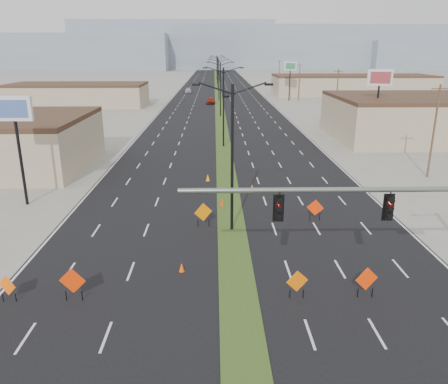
{
  "coord_description": "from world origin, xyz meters",
  "views": [
    {
      "loc": [
        -1.17,
        -16.35,
        11.99
      ],
      "look_at": [
        -0.57,
        10.73,
        3.2
      ],
      "focal_mm": 35.0,
      "sensor_mm": 36.0,
      "label": 1
    }
  ],
  "objects_px": {
    "car_far": "(188,91)",
    "construction_sign_4": "(367,280)",
    "signal_mast": "(428,217)",
    "construction_sign_1": "(72,282)",
    "streetlight_1": "(223,105)",
    "streetlight_5": "(217,69)",
    "cone_3": "(208,178)",
    "construction_sign_0": "(7,286)",
    "construction_sign_2": "(203,213)",
    "pole_sign_east_near": "(379,83)",
    "cone_2": "(252,187)",
    "cone_0": "(182,267)",
    "car_mid": "(226,94)",
    "streetlight_0": "(232,154)",
    "car_left": "(211,101)",
    "pole_sign_east_far": "(290,69)",
    "streetlight_2": "(220,87)",
    "construction_sign_3": "(297,282)",
    "cone_1": "(222,202)",
    "construction_sign_5": "(315,208)",
    "streetlight_3": "(219,78)",
    "streetlight_6": "(217,67)",
    "pole_sign_west": "(15,118)",
    "streetlight_4": "(218,73)"
  },
  "relations": [
    {
      "from": "pole_sign_east_near",
      "to": "streetlight_0",
      "type": "bearing_deg",
      "value": -108.62
    },
    {
      "from": "construction_sign_0",
      "to": "pole_sign_east_near",
      "type": "bearing_deg",
      "value": 75.33
    },
    {
      "from": "car_left",
      "to": "car_far",
      "type": "height_order",
      "value": "car_left"
    },
    {
      "from": "construction_sign_2",
      "to": "cone_3",
      "type": "bearing_deg",
      "value": 66.2
    },
    {
      "from": "cone_1",
      "to": "car_mid",
      "type": "bearing_deg",
      "value": 88.29
    },
    {
      "from": "car_far",
      "to": "construction_sign_4",
      "type": "height_order",
      "value": "construction_sign_4"
    },
    {
      "from": "car_far",
      "to": "pole_sign_east_far",
      "type": "distance_m",
      "value": 35.07
    },
    {
      "from": "car_far",
      "to": "pole_sign_east_near",
      "type": "height_order",
      "value": "pole_sign_east_near"
    },
    {
      "from": "streetlight_3",
      "to": "streetlight_6",
      "type": "relative_size",
      "value": 1.0
    },
    {
      "from": "car_left",
      "to": "cone_3",
      "type": "height_order",
      "value": "car_left"
    },
    {
      "from": "streetlight_0",
      "to": "streetlight_4",
      "type": "xyz_separation_m",
      "value": [
        0.0,
        112.0,
        0.0
      ]
    },
    {
      "from": "streetlight_0",
      "to": "signal_mast",
      "type": "bearing_deg",
      "value": -49.46
    },
    {
      "from": "construction_sign_2",
      "to": "pole_sign_east_near",
      "type": "height_order",
      "value": "pole_sign_east_near"
    },
    {
      "from": "streetlight_4",
      "to": "construction_sign_1",
      "type": "bearing_deg",
      "value": -93.91
    },
    {
      "from": "cone_3",
      "to": "construction_sign_4",
      "type": "bearing_deg",
      "value": -68.53
    },
    {
      "from": "car_mid",
      "to": "construction_sign_0",
      "type": "xyz_separation_m",
      "value": [
        -13.54,
        -101.6,
        0.21
      ]
    },
    {
      "from": "streetlight_5",
      "to": "construction_sign_4",
      "type": "xyz_separation_m",
      "value": [
        6.44,
        -149.0,
        -4.42
      ]
    },
    {
      "from": "construction_sign_5",
      "to": "cone_1",
      "type": "distance_m",
      "value": 7.58
    },
    {
      "from": "streetlight_6",
      "to": "construction_sign_5",
      "type": "xyz_separation_m",
      "value": [
        6.2,
        -166.44,
        -4.45
      ]
    },
    {
      "from": "construction_sign_1",
      "to": "construction_sign_3",
      "type": "relative_size",
      "value": 1.16
    },
    {
      "from": "streetlight_3",
      "to": "pole_sign_east_far",
      "type": "distance_m",
      "value": 17.8
    },
    {
      "from": "car_far",
      "to": "cone_2",
      "type": "relative_size",
      "value": 7.88
    },
    {
      "from": "construction_sign_2",
      "to": "construction_sign_3",
      "type": "distance_m",
      "value": 10.77
    },
    {
      "from": "streetlight_1",
      "to": "streetlight_5",
      "type": "distance_m",
      "value": 112.0
    },
    {
      "from": "streetlight_1",
      "to": "construction_sign_4",
      "type": "xyz_separation_m",
      "value": [
        6.44,
        -37.0,
        -4.42
      ]
    },
    {
      "from": "streetlight_4",
      "to": "construction_sign_1",
      "type": "height_order",
      "value": "streetlight_4"
    },
    {
      "from": "construction_sign_0",
      "to": "construction_sign_2",
      "type": "bearing_deg",
      "value": 69.96
    },
    {
      "from": "construction_sign_1",
      "to": "pole_sign_east_far",
      "type": "xyz_separation_m",
      "value": [
        25.9,
        91.88,
        6.58
      ]
    },
    {
      "from": "cone_1",
      "to": "construction_sign_2",
      "type": "bearing_deg",
      "value": -108.14
    },
    {
      "from": "streetlight_1",
      "to": "cone_3",
      "type": "bearing_deg",
      "value": -96.59
    },
    {
      "from": "signal_mast",
      "to": "construction_sign_1",
      "type": "height_order",
      "value": "signal_mast"
    },
    {
      "from": "signal_mast",
      "to": "cone_0",
      "type": "distance_m",
      "value": 13.1
    },
    {
      "from": "streetlight_4",
      "to": "construction_sign_0",
      "type": "height_order",
      "value": "streetlight_4"
    },
    {
      "from": "streetlight_5",
      "to": "cone_1",
      "type": "height_order",
      "value": "streetlight_5"
    },
    {
      "from": "streetlight_3",
      "to": "streetlight_6",
      "type": "distance_m",
      "value": 84.0
    },
    {
      "from": "construction_sign_4",
      "to": "cone_3",
      "type": "height_order",
      "value": "construction_sign_4"
    },
    {
      "from": "streetlight_1",
      "to": "car_far",
      "type": "height_order",
      "value": "streetlight_1"
    },
    {
      "from": "streetlight_1",
      "to": "construction_sign_2",
      "type": "xyz_separation_m",
      "value": [
        -2.0,
        -27.43,
        -4.36
      ]
    },
    {
      "from": "pole_sign_west",
      "to": "car_far",
      "type": "bearing_deg",
      "value": 86.93
    },
    {
      "from": "cone_2",
      "to": "cone_0",
      "type": "bearing_deg",
      "value": -109.25
    },
    {
      "from": "streetlight_3",
      "to": "cone_2",
      "type": "relative_size",
      "value": 17.44
    },
    {
      "from": "car_far",
      "to": "cone_1",
      "type": "relative_size",
      "value": 7.16
    },
    {
      "from": "construction_sign_4",
      "to": "car_far",
      "type": "bearing_deg",
      "value": 83.01
    },
    {
      "from": "cone_3",
      "to": "signal_mast",
      "type": "bearing_deg",
      "value": -64.77
    },
    {
      "from": "streetlight_6",
      "to": "construction_sign_3",
      "type": "distance_m",
      "value": 177.08
    },
    {
      "from": "streetlight_5",
      "to": "cone_1",
      "type": "relative_size",
      "value": 15.86
    },
    {
      "from": "car_mid",
      "to": "construction_sign_4",
      "type": "bearing_deg",
      "value": -92.19
    },
    {
      "from": "construction_sign_3",
      "to": "streetlight_6",
      "type": "bearing_deg",
      "value": 77.7
    },
    {
      "from": "streetlight_2",
      "to": "pole_sign_east_far",
      "type": "bearing_deg",
      "value": 56.75
    },
    {
      "from": "construction_sign_2",
      "to": "construction_sign_5",
      "type": "height_order",
      "value": "construction_sign_2"
    }
  ]
}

